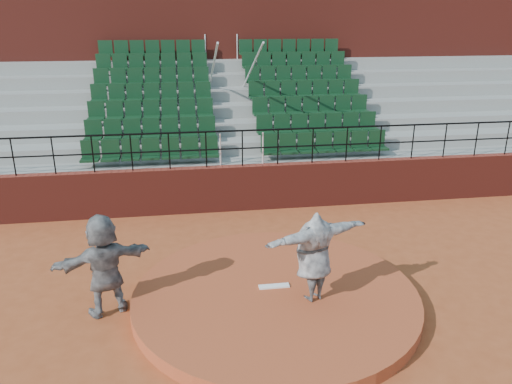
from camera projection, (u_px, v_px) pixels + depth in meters
ground at (275, 302)px, 9.73m from camera, size 90.00×90.00×0.00m
pitchers_mound at (275, 296)px, 9.69m from camera, size 5.50×5.50×0.25m
pitching_rubber at (274, 286)px, 9.78m from camera, size 0.60×0.15×0.03m
boundary_wall at (243, 188)px, 14.17m from camera, size 24.00×0.30×1.30m
wall_railing at (242, 140)px, 13.70m from camera, size 24.04×0.05×1.03m
seating_deck at (229, 132)px, 17.29m from camera, size 24.00×5.97×4.63m
press_box_facade at (219, 60)px, 20.27m from camera, size 24.00×3.00×7.10m
pitcher at (314, 256)px, 9.12m from camera, size 2.22×1.28×1.75m
fielder at (104, 265)px, 9.10m from camera, size 1.91×1.17×1.96m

